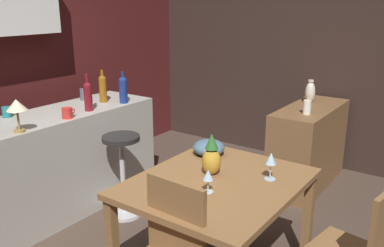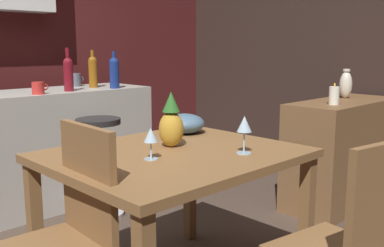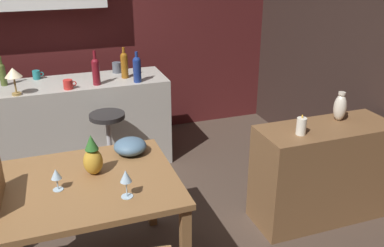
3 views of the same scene
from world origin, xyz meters
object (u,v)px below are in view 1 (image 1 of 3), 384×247
at_px(sideboard_cabinet, 308,146).
at_px(wine_bottle_amber, 103,87).
at_px(cup_teal, 7,112).
at_px(counter_lamp, 17,107).
at_px(cup_red, 67,113).
at_px(dining_table, 217,193).
at_px(bar_stool, 123,173).
at_px(wine_glass_right, 208,176).
at_px(wine_bottle_cobalt, 123,89).
at_px(wine_glass_left, 271,160).
at_px(pillar_candle_tall, 307,107).
at_px(cup_slate, 85,94).
at_px(wine_bottle_ruby, 88,95).
at_px(pineapple_centerpiece, 212,157).
at_px(fruit_bowl, 209,147).
at_px(vase_ceramic_ivory, 310,92).

height_order(sideboard_cabinet, wine_bottle_amber, wine_bottle_amber).
distance_m(wine_bottle_amber, cup_teal, 0.87).
relative_size(sideboard_cabinet, counter_lamp, 4.46).
xyz_separation_m(wine_bottle_amber, cup_red, (-0.56, -0.18, -0.10)).
xyz_separation_m(dining_table, wine_bottle_amber, (0.58, 1.64, 0.39)).
height_order(bar_stool, wine_glass_right, wine_glass_right).
bearing_deg(wine_bottle_cobalt, cup_red, -179.57).
relative_size(wine_bottle_cobalt, counter_lamp, 1.21).
relative_size(wine_glass_left, pillar_candle_tall, 1.14).
distance_m(cup_teal, cup_slate, 0.79).
distance_m(wine_bottle_ruby, pillar_candle_tall, 1.97).
bearing_deg(cup_teal, wine_bottle_ruby, -35.76).
distance_m(cup_teal, pillar_candle_tall, 2.61).
xyz_separation_m(dining_table, wine_glass_right, (-0.17, -0.04, 0.19)).
xyz_separation_m(wine_glass_right, pineapple_centerpiece, (0.23, 0.13, 0.01)).
bearing_deg(bar_stool, wine_bottle_ruby, 94.02).
xyz_separation_m(fruit_bowl, counter_lamp, (-0.77, 1.15, 0.29)).
relative_size(fruit_bowl, counter_lamp, 0.94).
bearing_deg(sideboard_cabinet, pillar_candle_tall, -168.79).
xyz_separation_m(counter_lamp, pillar_candle_tall, (2.00, -1.42, -0.21)).
height_order(pineapple_centerpiece, cup_slate, pineapple_centerpiece).
bearing_deg(wine_bottle_cobalt, wine_bottle_amber, 115.97).
relative_size(pineapple_centerpiece, vase_ceramic_ivory, 1.16).
distance_m(sideboard_cabinet, vase_ceramic_ivory, 0.55).
bearing_deg(wine_bottle_cobalt, cup_slate, 108.13).
bearing_deg(bar_stool, pineapple_centerpiece, -103.07).
bearing_deg(wine_glass_left, wine_bottle_amber, 78.87).
bearing_deg(wine_bottle_cobalt, pillar_candle_tall, -58.06).
xyz_separation_m(cup_red, vase_ceramic_ivory, (1.99, -1.31, -0.01)).
height_order(wine_glass_left, fruit_bowl, wine_glass_left).
distance_m(pineapple_centerpiece, pillar_candle_tall, 1.51).
relative_size(dining_table, cup_slate, 9.02).
distance_m(bar_stool, cup_red, 0.70).
distance_m(wine_glass_right, cup_red, 1.52).
xyz_separation_m(pineapple_centerpiece, cup_red, (-0.04, 1.37, 0.09)).
relative_size(wine_bottle_amber, cup_teal, 2.88).
relative_size(dining_table, pillar_candle_tall, 7.22).
relative_size(sideboard_cabinet, wine_bottle_ruby, 3.38).
bearing_deg(wine_glass_right, pineapple_centerpiece, 28.70).
xyz_separation_m(sideboard_cabinet, bar_stool, (-1.54, 1.08, -0.02)).
bearing_deg(cup_red, wine_glass_right, -97.35).
distance_m(bar_stool, wine_glass_left, 1.50).
height_order(pineapple_centerpiece, counter_lamp, counter_lamp).
height_order(dining_table, counter_lamp, counter_lamp).
relative_size(wine_glass_right, wine_bottle_cobalt, 0.48).
bearing_deg(vase_ceramic_ivory, dining_table, -175.62).
distance_m(dining_table, fruit_bowl, 0.47).
xyz_separation_m(wine_glass_left, wine_glass_right, (-0.38, 0.22, -0.03)).
relative_size(bar_stool, pineapple_centerpiece, 2.64).
height_order(dining_table, fruit_bowl, fruit_bowl).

